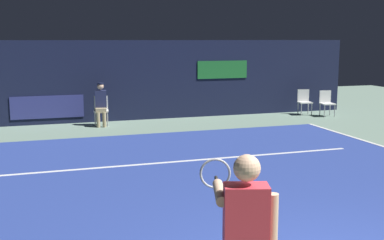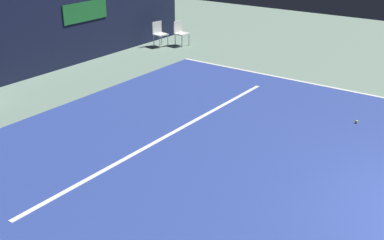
{
  "view_description": "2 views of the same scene",
  "coord_description": "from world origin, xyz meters",
  "views": [
    {
      "loc": [
        -3.01,
        -3.97,
        2.63
      ],
      "look_at": [
        -0.08,
        5.12,
        1.04
      ],
      "focal_mm": 45.42,
      "sensor_mm": 36.0,
      "label": 1
    },
    {
      "loc": [
        -7.47,
        -0.12,
        4.38
      ],
      "look_at": [
        -0.64,
        4.77,
        0.84
      ],
      "focal_mm": 45.33,
      "sensor_mm": 36.0,
      "label": 2
    }
  ],
  "objects": [
    {
      "name": "line_service",
      "position": [
        0.0,
        5.83,
        0.01
      ],
      "size": [
        7.99,
        0.1,
        0.01
      ],
      "primitive_type": "cube",
      "color": "white",
      "rests_on": "court_surface"
    },
    {
      "name": "line_judge_on_chair",
      "position": [
        -1.16,
        10.85,
        0.69
      ],
      "size": [
        0.49,
        0.57,
        1.32
      ],
      "color": "white",
      "rests_on": "ground"
    },
    {
      "name": "ground_plane",
      "position": [
        0.0,
        4.06,
        0.0
      ],
      "size": [
        30.9,
        30.9,
        0.0
      ],
      "primitive_type": "plane",
      "color": "slate"
    },
    {
      "name": "back_wall",
      "position": [
        -0.0,
        11.76,
        1.3
      ],
      "size": [
        15.5,
        0.33,
        2.6
      ],
      "color": "#141933",
      "rests_on": "ground"
    },
    {
      "name": "court_surface",
      "position": [
        0.0,
        4.06,
        0.01
      ],
      "size": [
        10.25,
        10.12,
        0.01
      ],
      "primitive_type": "cube",
      "color": "navy",
      "rests_on": "ground"
    },
    {
      "name": "courtside_chair_far",
      "position": [
        5.95,
        10.94,
        0.5
      ],
      "size": [
        0.51,
        0.49,
        0.88
      ],
      "color": "white",
      "rests_on": "ground"
    },
    {
      "name": "courtside_chair_near",
      "position": [
        6.49,
        10.39,
        0.5
      ],
      "size": [
        0.48,
        0.46,
        0.88
      ],
      "color": "white",
      "rests_on": "ground"
    }
  ]
}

